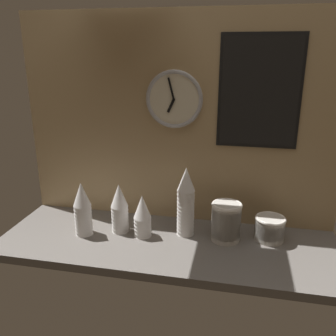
{
  "coord_description": "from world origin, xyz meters",
  "views": [
    {
      "loc": [
        0.31,
        -1.47,
        0.86
      ],
      "look_at": [
        -0.0,
        0.04,
        0.35
      ],
      "focal_mm": 38.0,
      "sensor_mm": 36.0,
      "label": 1
    }
  ],
  "objects_px": {
    "bowl_stack_right": "(226,221)",
    "cup_stack_center_left": "(120,208)",
    "cup_stack_left": "(83,209)",
    "menu_board": "(260,92)",
    "cup_stack_center_right": "(186,202)",
    "cup_stack_center": "(142,216)",
    "bowl_stack_far_right": "(270,228)",
    "wall_clock": "(174,99)"
  },
  "relations": [
    {
      "from": "bowl_stack_right",
      "to": "cup_stack_center_left",
      "type": "bearing_deg",
      "value": -177.68
    },
    {
      "from": "cup_stack_left",
      "to": "bowl_stack_right",
      "type": "xyz_separation_m",
      "value": [
        0.68,
        0.09,
        -0.04
      ]
    },
    {
      "from": "bowl_stack_right",
      "to": "menu_board",
      "type": "distance_m",
      "value": 0.62
    },
    {
      "from": "cup_stack_center_right",
      "to": "cup_stack_center",
      "type": "bearing_deg",
      "value": -163.3
    },
    {
      "from": "cup_stack_center",
      "to": "cup_stack_left",
      "type": "relative_size",
      "value": 0.79
    },
    {
      "from": "cup_stack_center_left",
      "to": "menu_board",
      "type": "bearing_deg",
      "value": 17.55
    },
    {
      "from": "cup_stack_center",
      "to": "bowl_stack_far_right",
      "type": "distance_m",
      "value": 0.61
    },
    {
      "from": "cup_stack_center_right",
      "to": "bowl_stack_right",
      "type": "bearing_deg",
      "value": -4.77
    },
    {
      "from": "menu_board",
      "to": "wall_clock",
      "type": "bearing_deg",
      "value": -178.72
    },
    {
      "from": "bowl_stack_right",
      "to": "wall_clock",
      "type": "height_order",
      "value": "wall_clock"
    },
    {
      "from": "cup_stack_center",
      "to": "wall_clock",
      "type": "xyz_separation_m",
      "value": [
        0.11,
        0.21,
        0.53
      ]
    },
    {
      "from": "cup_stack_center",
      "to": "cup_stack_left",
      "type": "bearing_deg",
      "value": -171.84
    },
    {
      "from": "cup_stack_left",
      "to": "cup_stack_center_left",
      "type": "bearing_deg",
      "value": 21.16
    },
    {
      "from": "cup_stack_center",
      "to": "menu_board",
      "type": "distance_m",
      "value": 0.8
    },
    {
      "from": "bowl_stack_right",
      "to": "bowl_stack_far_right",
      "type": "relative_size",
      "value": 1.3
    },
    {
      "from": "cup_stack_center",
      "to": "bowl_stack_far_right",
      "type": "xyz_separation_m",
      "value": [
        0.6,
        0.08,
        -0.04
      ]
    },
    {
      "from": "cup_stack_center_right",
      "to": "bowl_stack_right",
      "type": "relative_size",
      "value": 1.84
    },
    {
      "from": "bowl_stack_far_right",
      "to": "cup_stack_center",
      "type": "bearing_deg",
      "value": -172.03
    },
    {
      "from": "bowl_stack_far_right",
      "to": "bowl_stack_right",
      "type": "bearing_deg",
      "value": -168.86
    },
    {
      "from": "cup_stack_center",
      "to": "bowl_stack_far_right",
      "type": "bearing_deg",
      "value": 7.97
    },
    {
      "from": "cup_stack_center_right",
      "to": "bowl_stack_far_right",
      "type": "distance_m",
      "value": 0.42
    },
    {
      "from": "bowl_stack_right",
      "to": "bowl_stack_far_right",
      "type": "xyz_separation_m",
      "value": [
        0.21,
        0.04,
        -0.03
      ]
    },
    {
      "from": "bowl_stack_far_right",
      "to": "cup_stack_center_left",
      "type": "bearing_deg",
      "value": -175.15
    },
    {
      "from": "cup_stack_center",
      "to": "menu_board",
      "type": "bearing_deg",
      "value": 23.58
    },
    {
      "from": "bowl_stack_right",
      "to": "menu_board",
      "type": "relative_size",
      "value": 0.36
    },
    {
      "from": "cup_stack_left",
      "to": "menu_board",
      "type": "height_order",
      "value": "menu_board"
    },
    {
      "from": "cup_stack_center",
      "to": "cup_stack_left",
      "type": "xyz_separation_m",
      "value": [
        -0.29,
        -0.04,
        0.03
      ]
    },
    {
      "from": "cup_stack_left",
      "to": "menu_board",
      "type": "bearing_deg",
      "value": 18.31
    },
    {
      "from": "cup_stack_center_right",
      "to": "wall_clock",
      "type": "relative_size",
      "value": 1.23
    },
    {
      "from": "cup_stack_center",
      "to": "bowl_stack_right",
      "type": "xyz_separation_m",
      "value": [
        0.4,
        0.04,
        -0.01
      ]
    },
    {
      "from": "bowl_stack_right",
      "to": "menu_board",
      "type": "bearing_deg",
      "value": 57.52
    },
    {
      "from": "cup_stack_center_left",
      "to": "menu_board",
      "type": "height_order",
      "value": "menu_board"
    },
    {
      "from": "bowl_stack_right",
      "to": "bowl_stack_far_right",
      "type": "height_order",
      "value": "bowl_stack_right"
    },
    {
      "from": "cup_stack_left",
      "to": "menu_board",
      "type": "xyz_separation_m",
      "value": [
        0.8,
        0.26,
        0.54
      ]
    },
    {
      "from": "wall_clock",
      "to": "cup_stack_center_right",
      "type": "bearing_deg",
      "value": -60.02
    },
    {
      "from": "bowl_stack_right",
      "to": "cup_stack_left",
      "type": "bearing_deg",
      "value": -172.92
    },
    {
      "from": "cup_stack_center_right",
      "to": "cup_stack_center_left",
      "type": "distance_m",
      "value": 0.33
    },
    {
      "from": "cup_stack_center",
      "to": "bowl_stack_far_right",
      "type": "height_order",
      "value": "cup_stack_center"
    },
    {
      "from": "wall_clock",
      "to": "menu_board",
      "type": "relative_size",
      "value": 0.54
    },
    {
      "from": "cup_stack_center_left",
      "to": "menu_board",
      "type": "relative_size",
      "value": 0.48
    },
    {
      "from": "cup_stack_center",
      "to": "wall_clock",
      "type": "relative_size",
      "value": 0.75
    },
    {
      "from": "cup_stack_center_right",
      "to": "bowl_stack_far_right",
      "type": "height_order",
      "value": "cup_stack_center_right"
    }
  ]
}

